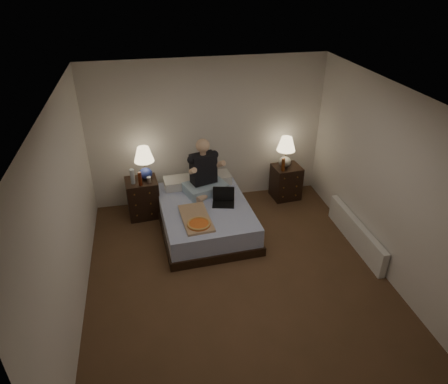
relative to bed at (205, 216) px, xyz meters
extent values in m
cube|color=brown|center=(0.23, -1.25, -0.22)|extent=(4.00, 4.50, 0.00)
cube|color=white|center=(0.23, -1.25, 2.28)|extent=(4.00, 4.50, 0.00)
cube|color=silver|center=(0.23, 1.00, 1.03)|extent=(4.00, 0.00, 2.50)
cube|color=silver|center=(0.23, -3.50, 1.03)|extent=(4.00, 0.00, 2.50)
cube|color=silver|center=(-1.77, -1.25, 1.03)|extent=(0.00, 4.50, 2.50)
cube|color=silver|center=(2.23, -1.25, 1.03)|extent=(0.00, 4.50, 2.50)
cube|color=#5D73BB|center=(0.00, 0.00, 0.00)|extent=(1.44, 1.87, 0.45)
cube|color=black|center=(-0.95, 0.61, 0.11)|extent=(0.55, 0.50, 0.66)
cube|color=black|center=(1.60, 0.70, 0.08)|extent=(0.51, 0.47, 0.61)
cylinder|color=silver|center=(-1.08, 0.54, 0.56)|extent=(0.07, 0.07, 0.25)
cylinder|color=silver|center=(-0.82, 0.51, 0.49)|extent=(0.07, 0.07, 0.10)
cylinder|color=#521B0B|center=(-0.96, 0.45, 0.55)|extent=(0.06, 0.06, 0.23)
cylinder|color=#5F2C0D|center=(1.47, 0.57, 0.50)|extent=(0.06, 0.06, 0.23)
cube|color=silver|center=(2.16, -0.87, -0.02)|extent=(0.10, 1.60, 0.40)
camera|label=1|loc=(-0.79, -5.28, 3.53)|focal=32.00mm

